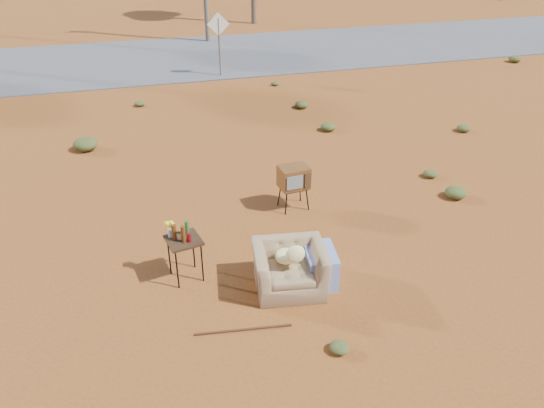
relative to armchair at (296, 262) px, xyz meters
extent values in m
plane|color=brown|center=(-0.36, 0.08, -0.46)|extent=(140.00, 140.00, 0.00)
cube|color=#565659|center=(-0.36, 15.08, -0.44)|extent=(140.00, 7.00, 0.04)
imported|color=#937450|center=(-0.10, 0.00, 0.03)|extent=(1.22, 0.88, 0.98)
ellipsoid|color=#F1E593|center=(-0.14, 0.06, 0.11)|extent=(0.35, 0.35, 0.21)
ellipsoid|color=#F1E593|center=(-0.07, -0.20, 0.30)|extent=(0.31, 0.16, 0.31)
cube|color=#213F99|center=(0.43, 0.02, -0.17)|extent=(0.57, 0.79, 0.57)
cube|color=black|center=(0.75, 2.42, 0.00)|extent=(0.54, 0.43, 0.03)
cylinder|color=black|center=(0.53, 2.22, -0.23)|extent=(0.03, 0.03, 0.46)
cylinder|color=black|center=(0.99, 2.26, -0.23)|extent=(0.03, 0.03, 0.46)
cylinder|color=black|center=(0.50, 2.57, -0.23)|extent=(0.03, 0.03, 0.46)
cylinder|color=black|center=(0.96, 2.62, -0.23)|extent=(0.03, 0.03, 0.46)
cube|color=brown|center=(0.75, 2.42, 0.23)|extent=(0.61, 0.49, 0.44)
cube|color=slate|center=(0.69, 2.18, 0.23)|extent=(0.34, 0.05, 0.27)
cube|color=#472D19|center=(0.96, 2.21, 0.23)|extent=(0.13, 0.03, 0.31)
cube|color=#322012|center=(-1.65, 0.70, 0.27)|extent=(0.61, 0.61, 0.04)
cylinder|color=black|center=(-1.81, 0.45, -0.09)|extent=(0.03, 0.03, 0.73)
cylinder|color=black|center=(-1.40, 0.53, -0.09)|extent=(0.03, 0.03, 0.73)
cylinder|color=black|center=(-1.89, 0.86, -0.09)|extent=(0.03, 0.03, 0.73)
cylinder|color=black|center=(-1.48, 0.94, -0.09)|extent=(0.03, 0.03, 0.73)
cylinder|color=#532B0D|center=(-1.78, 0.73, 0.43)|extent=(0.07, 0.07, 0.27)
cylinder|color=#532B0D|center=(-1.65, 0.61, 0.44)|extent=(0.07, 0.07, 0.29)
cylinder|color=#295725|center=(-1.56, 0.82, 0.42)|extent=(0.06, 0.06, 0.25)
cylinder|color=#AA0D16|center=(-1.56, 0.61, 0.36)|extent=(0.07, 0.07, 0.14)
cylinder|color=silver|center=(-1.83, 0.82, 0.37)|extent=(0.08, 0.08, 0.15)
ellipsoid|color=yellow|center=(-1.83, 0.82, 0.53)|extent=(0.17, 0.17, 0.13)
cylinder|color=#512715|center=(-1.04, -0.78, -0.44)|extent=(1.41, 0.23, 0.04)
cylinder|color=brown|center=(1.14, 12.08, 0.54)|extent=(0.06, 0.06, 2.00)
cube|color=silver|center=(1.14, 12.08, 1.34)|extent=(0.78, 0.04, 0.78)
ellipsoid|color=#485324|center=(4.14, 1.88, -0.34)|extent=(0.44, 0.44, 0.24)
ellipsoid|color=#485324|center=(-3.36, 6.58, -0.29)|extent=(0.60, 0.60, 0.33)
ellipsoid|color=#485324|center=(6.44, 5.08, -0.36)|extent=(0.36, 0.36, 0.20)
ellipsoid|color=#485324|center=(2.84, 8.08, -0.35)|extent=(0.40, 0.40, 0.22)
ellipsoid|color=#485324|center=(-1.86, 9.58, -0.38)|extent=(0.30, 0.30, 0.17)
camera|label=1|loc=(-2.22, -6.44, 4.92)|focal=35.00mm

